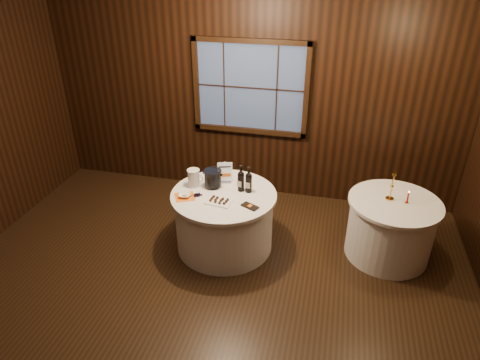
% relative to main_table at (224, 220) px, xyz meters
% --- Properties ---
extents(ground, '(6.00, 6.00, 0.00)m').
position_rel_main_table_xyz_m(ground, '(0.00, -1.00, -0.39)').
color(ground, black).
rests_on(ground, ground).
extents(back_wall, '(6.00, 0.10, 3.00)m').
position_rel_main_table_xyz_m(back_wall, '(0.00, 1.48, 1.16)').
color(back_wall, black).
rests_on(back_wall, ground).
extents(main_table, '(1.28, 1.28, 0.77)m').
position_rel_main_table_xyz_m(main_table, '(0.00, 0.00, 0.00)').
color(main_table, white).
rests_on(main_table, ground).
extents(side_table, '(1.08, 1.08, 0.77)m').
position_rel_main_table_xyz_m(side_table, '(2.00, 0.30, 0.00)').
color(side_table, white).
rests_on(side_table, ground).
extents(sign_stand, '(0.18, 0.13, 0.30)m').
position_rel_main_table_xyz_m(sign_stand, '(-0.06, 0.27, 0.48)').
color(sign_stand, silver).
rests_on(sign_stand, main_table).
extents(port_bottle_left, '(0.08, 0.09, 0.34)m').
position_rel_main_table_xyz_m(port_bottle_left, '(0.18, 0.13, 0.53)').
color(port_bottle_left, black).
rests_on(port_bottle_left, main_table).
extents(port_bottle_right, '(0.08, 0.08, 0.33)m').
position_rel_main_table_xyz_m(port_bottle_right, '(0.28, 0.12, 0.53)').
color(port_bottle_right, black).
rests_on(port_bottle_right, main_table).
extents(ice_bucket, '(0.22, 0.22, 0.23)m').
position_rel_main_table_xyz_m(ice_bucket, '(-0.17, 0.14, 0.50)').
color(ice_bucket, black).
rests_on(ice_bucket, main_table).
extents(chocolate_plate, '(0.33, 0.24, 0.04)m').
position_rel_main_table_xyz_m(chocolate_plate, '(-0.00, -0.20, 0.40)').
color(chocolate_plate, white).
rests_on(chocolate_plate, main_table).
extents(chocolate_box, '(0.22, 0.18, 0.02)m').
position_rel_main_table_xyz_m(chocolate_box, '(0.37, -0.22, 0.39)').
color(chocolate_box, black).
rests_on(chocolate_box, main_table).
extents(grape_bunch, '(0.16, 0.10, 0.04)m').
position_rel_main_table_xyz_m(grape_bunch, '(-0.28, -0.14, 0.40)').
color(grape_bunch, black).
rests_on(grape_bunch, main_table).
extents(glass_pitcher, '(0.21, 0.16, 0.22)m').
position_rel_main_table_xyz_m(glass_pitcher, '(-0.41, 0.10, 0.49)').
color(glass_pitcher, silver).
rests_on(glass_pitcher, main_table).
extents(orange_napkin, '(0.30, 0.30, 0.00)m').
position_rel_main_table_xyz_m(orange_napkin, '(-0.43, -0.18, 0.38)').
color(orange_napkin, orange).
rests_on(orange_napkin, main_table).
extents(cracker_bowl, '(0.16, 0.16, 0.03)m').
position_rel_main_table_xyz_m(cracker_bowl, '(-0.43, -0.18, 0.40)').
color(cracker_bowl, white).
rests_on(cracker_bowl, orange_napkin).
extents(brass_candlestick, '(0.10, 0.10, 0.35)m').
position_rel_main_table_xyz_m(brass_candlestick, '(1.93, 0.33, 0.51)').
color(brass_candlestick, gold).
rests_on(brass_candlestick, side_table).
extents(red_candle, '(0.04, 0.04, 0.16)m').
position_rel_main_table_xyz_m(red_candle, '(2.12, 0.28, 0.45)').
color(red_candle, gold).
rests_on(red_candle, side_table).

